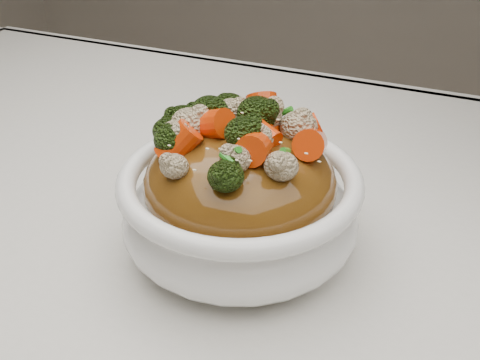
% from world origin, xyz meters
% --- Properties ---
extents(tablecloth, '(1.20, 0.80, 0.04)m').
position_xyz_m(tablecloth, '(0.00, 0.00, 0.73)').
color(tablecloth, silver).
rests_on(tablecloth, dining_table).
extents(bowl, '(0.26, 0.26, 0.08)m').
position_xyz_m(bowl, '(0.05, -0.02, 0.79)').
color(bowl, white).
rests_on(bowl, tablecloth).
extents(sauce_base, '(0.20, 0.20, 0.09)m').
position_xyz_m(sauce_base, '(0.05, -0.02, 0.81)').
color(sauce_base, '#59350F').
rests_on(sauce_base, bowl).
extents(carrots, '(0.20, 0.20, 0.05)m').
position_xyz_m(carrots, '(0.05, -0.02, 0.87)').
color(carrots, red).
rests_on(carrots, sauce_base).
extents(broccoli, '(0.20, 0.20, 0.04)m').
position_xyz_m(broccoli, '(0.05, -0.02, 0.87)').
color(broccoli, black).
rests_on(broccoli, sauce_base).
extents(cauliflower, '(0.20, 0.20, 0.03)m').
position_xyz_m(cauliflower, '(0.05, -0.02, 0.87)').
color(cauliflower, '#C7B188').
rests_on(cauliflower, sauce_base).
extents(scallions, '(0.15, 0.15, 0.02)m').
position_xyz_m(scallions, '(0.05, -0.02, 0.87)').
color(scallions, '#29881F').
rests_on(scallions, sauce_base).
extents(sesame_seeds, '(0.18, 0.18, 0.01)m').
position_xyz_m(sesame_seeds, '(0.05, -0.02, 0.87)').
color(sesame_seeds, beige).
rests_on(sesame_seeds, sauce_base).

